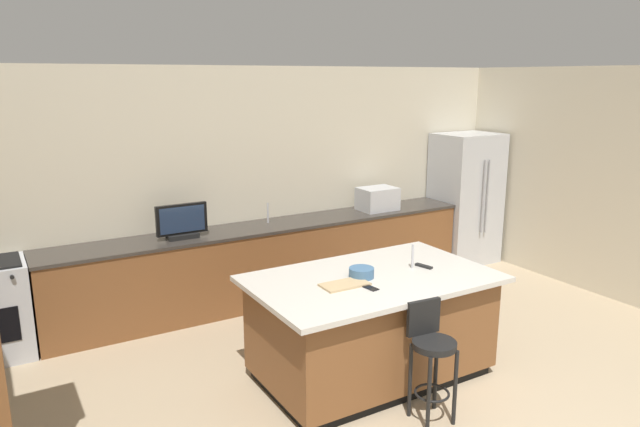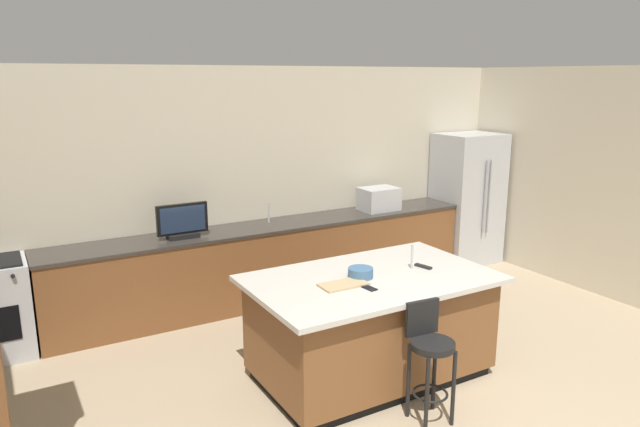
{
  "view_description": "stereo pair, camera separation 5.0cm",
  "coord_description": "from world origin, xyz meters",
  "views": [
    {
      "loc": [
        -2.91,
        -1.99,
        2.63
      ],
      "look_at": [
        -0.03,
        2.88,
        1.28
      ],
      "focal_mm": 32.64,
      "sensor_mm": 36.0,
      "label": 1
    },
    {
      "loc": [
        -2.86,
        -2.02,
        2.63
      ],
      "look_at": [
        -0.03,
        2.88,
        1.28
      ],
      "focal_mm": 32.64,
      "sensor_mm": 36.0,
      "label": 2
    }
  ],
  "objects": [
    {
      "name": "fruit_bowl",
      "position": [
        -0.19,
        1.91,
        0.98
      ],
      "size": [
        0.22,
        0.22,
        0.09
      ],
      "primitive_type": "cylinder",
      "color": "#3F668C",
      "rests_on": "kitchen_island"
    },
    {
      "name": "counter_back",
      "position": [
        -0.04,
        3.99,
        0.46
      ],
      "size": [
        5.2,
        0.62,
        0.93
      ],
      "color": "brown",
      "rests_on": "ground_plane"
    },
    {
      "name": "sink_faucet_island",
      "position": [
        0.34,
        1.88,
        1.05
      ],
      "size": [
        0.02,
        0.02,
        0.22
      ],
      "primitive_type": "cylinder",
      "color": "#B2B2B7",
      "rests_on": "kitchen_island"
    },
    {
      "name": "tv_remote",
      "position": [
        0.45,
        1.85,
        0.95
      ],
      "size": [
        0.08,
        0.18,
        0.02
      ],
      "primitive_type": "cube",
      "rotation": [
        0.0,
        0.0,
        0.24
      ],
      "color": "black",
      "rests_on": "kitchen_island"
    },
    {
      "name": "kitchen_island",
      "position": [
        -0.1,
        1.88,
        0.48
      ],
      "size": [
        2.11,
        1.29,
        0.94
      ],
      "color": "black",
      "rests_on": "ground_plane"
    },
    {
      "name": "tv_monitor",
      "position": [
        -1.13,
        3.93,
        1.1
      ],
      "size": [
        0.55,
        0.16,
        0.38
      ],
      "color": "black",
      "rests_on": "counter_back"
    },
    {
      "name": "wall_back",
      "position": [
        0.0,
        4.37,
        1.37
      ],
      "size": [
        7.49,
        0.12,
        2.74
      ],
      "primitive_type": "cube",
      "color": "beige",
      "rests_on": "ground_plane"
    },
    {
      "name": "wall_right",
      "position": [
        3.54,
        2.18,
        1.37
      ],
      "size": [
        0.12,
        4.77,
        2.74
      ],
      "primitive_type": "cube",
      "color": "beige",
      "rests_on": "ground_plane"
    },
    {
      "name": "bar_stool_center",
      "position": [
        -0.09,
        1.1,
        0.56
      ],
      "size": [
        0.34,
        0.35,
        0.94
      ],
      "rotation": [
        0.0,
        0.0,
        -0.08
      ],
      "color": "black",
      "rests_on": "ground_plane"
    },
    {
      "name": "microwave",
      "position": [
        1.48,
        3.99,
        1.07
      ],
      "size": [
        0.48,
        0.36,
        0.29
      ],
      "primitive_type": "cube",
      "color": "#B7BABF",
      "rests_on": "counter_back"
    },
    {
      "name": "cutting_board",
      "position": [
        -0.43,
        1.81,
        0.95
      ],
      "size": [
        0.4,
        0.22,
        0.02
      ],
      "primitive_type": "cube",
      "rotation": [
        0.0,
        0.0,
        -0.01
      ],
      "color": "tan",
      "rests_on": "kitchen_island"
    },
    {
      "name": "refrigerator",
      "position": [
        3.0,
        3.94,
        0.92
      ],
      "size": [
        0.87,
        0.73,
        1.85
      ],
      "color": "#B7BABF",
      "rests_on": "ground_plane"
    },
    {
      "name": "sink_faucet_back",
      "position": [
        -0.04,
        4.09,
        1.05
      ],
      "size": [
        0.02,
        0.02,
        0.24
      ],
      "primitive_type": "cylinder",
      "color": "#B2B2B7",
      "rests_on": "counter_back"
    },
    {
      "name": "cell_phone",
      "position": [
        -0.28,
        1.65,
        0.94
      ],
      "size": [
        0.09,
        0.16,
        0.01
      ],
      "primitive_type": "cube",
      "rotation": [
        0.0,
        0.0,
        0.13
      ],
      "color": "black",
      "rests_on": "kitchen_island"
    }
  ]
}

